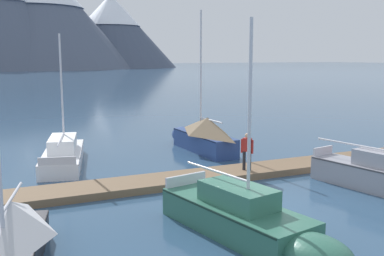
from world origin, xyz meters
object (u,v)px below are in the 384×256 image
object	(u,v)px
sailboat_mid_dock_starboard	(249,220)
sailboat_far_berth	(203,135)
sailboat_mid_dock_port	(64,152)
person_on_dock	(247,149)
sailboat_second_berth	(8,242)

from	to	relation	value
sailboat_mid_dock_starboard	sailboat_far_berth	distance (m)	12.66
sailboat_mid_dock_port	sailboat_far_berth	distance (m)	7.71
sailboat_mid_dock_starboard	person_on_dock	size ratio (longest dim) A/B	4.12
sailboat_far_berth	sailboat_second_berth	bearing A→B (deg)	-137.12
sailboat_second_berth	sailboat_far_berth	size ratio (longest dim) A/B	0.93
sailboat_mid_dock_port	person_on_dock	distance (m)	9.48
sailboat_second_berth	sailboat_far_berth	distance (m)	15.63
person_on_dock	sailboat_mid_dock_port	bearing A→B (deg)	134.81
sailboat_second_berth	person_on_dock	xyz separation A→B (m)	(10.47, 4.82, 0.45)
person_on_dock	sailboat_second_berth	bearing A→B (deg)	-155.30
sailboat_far_berth	person_on_dock	bearing A→B (deg)	-99.56
person_on_dock	sailboat_mid_dock_starboard	bearing A→B (deg)	-124.20
sailboat_mid_dock_starboard	sailboat_mid_dock_port	bearing A→B (deg)	102.14
sailboat_second_berth	sailboat_far_berth	world-z (taller)	sailboat_far_berth
sailboat_far_berth	person_on_dock	world-z (taller)	sailboat_far_berth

